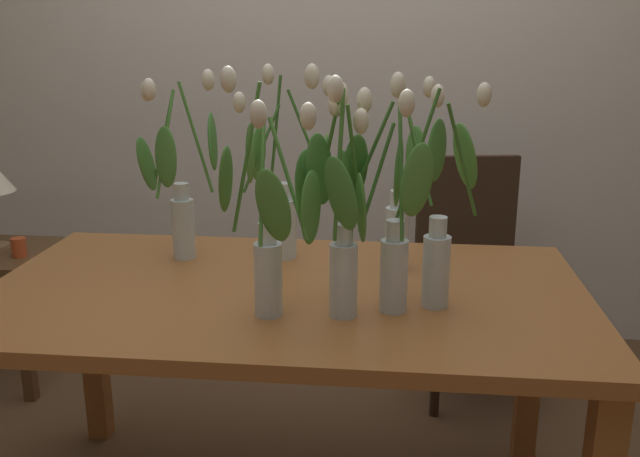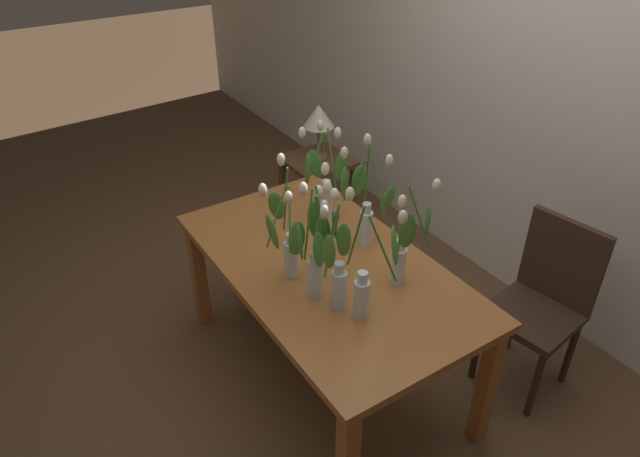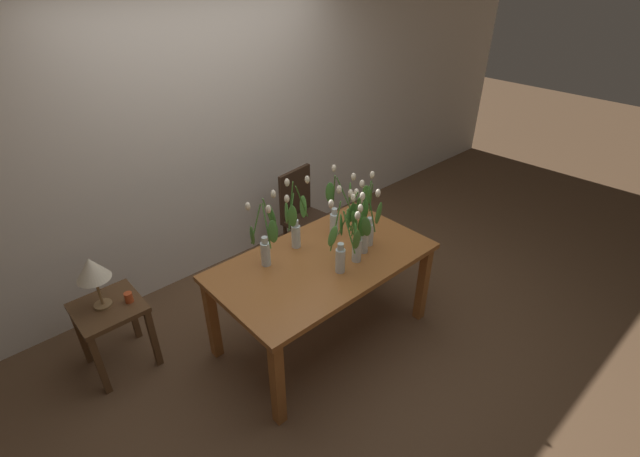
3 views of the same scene
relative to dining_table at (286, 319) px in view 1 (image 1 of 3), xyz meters
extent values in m
cube|color=silver|center=(0.00, 1.48, 0.70)|extent=(9.00, 0.10, 2.70)
cube|color=#A3602D|center=(0.00, 0.00, 0.07)|extent=(1.60, 0.90, 0.04)
cube|color=#A3602D|center=(-0.74, 0.39, -0.30)|extent=(0.07, 0.07, 0.70)
cube|color=#A3602D|center=(0.74, 0.39, -0.30)|extent=(0.07, 0.07, 0.70)
cylinder|color=silver|center=(-0.34, 0.22, 0.18)|extent=(0.07, 0.07, 0.18)
cylinder|color=silver|center=(-0.34, 0.22, 0.30)|extent=(0.04, 0.04, 0.05)
cylinder|color=silver|center=(-0.34, 0.22, 0.15)|extent=(0.06, 0.06, 0.11)
cylinder|color=#478433|center=(-0.36, 0.16, 0.45)|extent=(0.04, 0.11, 0.30)
ellipsoid|color=#F2E5C6|center=(-0.38, 0.10, 0.60)|extent=(0.04, 0.04, 0.06)
ellipsoid|color=#427F33|center=(-0.35, 0.11, 0.42)|extent=(0.07, 0.05, 0.17)
cylinder|color=#478433|center=(-0.29, 0.22, 0.46)|extent=(0.09, 0.01, 0.32)
ellipsoid|color=#F2E5C6|center=(-0.25, 0.22, 0.62)|extent=(0.04, 0.04, 0.06)
ellipsoid|color=#427F33|center=(-0.25, 0.25, 0.44)|extent=(0.04, 0.11, 0.18)
cylinder|color=#478433|center=(-0.39, 0.24, 0.44)|extent=(0.09, 0.03, 0.29)
ellipsoid|color=#F2E5C6|center=(-0.44, 0.25, 0.59)|extent=(0.04, 0.04, 0.06)
ellipsoid|color=#427F33|center=(-0.44, 0.22, 0.38)|extent=(0.06, 0.11, 0.18)
cylinder|color=silver|center=(0.29, -0.13, 0.18)|extent=(0.07, 0.07, 0.18)
cylinder|color=silver|center=(0.29, -0.13, 0.30)|extent=(0.04, 0.04, 0.05)
cylinder|color=silver|center=(0.29, -0.13, 0.15)|extent=(0.06, 0.06, 0.11)
cylinder|color=#3D752D|center=(0.24, -0.14, 0.42)|extent=(0.08, 0.03, 0.26)
ellipsoid|color=#F2E5C6|center=(0.20, -0.15, 0.56)|extent=(0.04, 0.04, 0.06)
ellipsoid|color=#4C8E38|center=(0.21, -0.18, 0.36)|extent=(0.05, 0.09, 0.18)
cylinder|color=#3D752D|center=(0.30, -0.18, 0.45)|extent=(0.02, 0.08, 0.31)
ellipsoid|color=#F2E5C6|center=(0.30, -0.21, 0.60)|extent=(0.04, 0.04, 0.06)
ellipsoid|color=#4C8E38|center=(0.33, -0.21, 0.44)|extent=(0.09, 0.04, 0.18)
cylinder|color=#3D752D|center=(0.22, -0.11, 0.45)|extent=(0.13, 0.03, 0.30)
ellipsoid|color=#F2E5C6|center=(0.15, -0.10, 0.61)|extent=(0.04, 0.04, 0.06)
ellipsoid|color=#4C8E38|center=(0.17, -0.13, 0.40)|extent=(0.05, 0.08, 0.17)
cylinder|color=silver|center=(0.39, -0.09, 0.18)|extent=(0.07, 0.07, 0.18)
cylinder|color=silver|center=(0.39, -0.09, 0.30)|extent=(0.04, 0.04, 0.05)
cylinder|color=silver|center=(0.39, -0.09, 0.15)|extent=(0.06, 0.06, 0.11)
cylinder|color=#3D752D|center=(0.33, -0.08, 0.46)|extent=(0.10, 0.01, 0.33)
ellipsoid|color=#F2E5C6|center=(0.28, -0.08, 0.63)|extent=(0.04, 0.04, 0.06)
ellipsoid|color=#4C8E38|center=(0.29, -0.11, 0.43)|extent=(0.03, 0.09, 0.18)
cylinder|color=#3D752D|center=(0.44, -0.04, 0.45)|extent=(0.10, 0.09, 0.29)
ellipsoid|color=#F2E5C6|center=(0.49, 0.01, 0.60)|extent=(0.04, 0.04, 0.06)
ellipsoid|color=#4C8E38|center=(0.46, 0.01, 0.45)|extent=(0.10, 0.07, 0.18)
cylinder|color=silver|center=(-0.01, -0.19, 0.18)|extent=(0.07, 0.07, 0.18)
cylinder|color=silver|center=(-0.01, -0.19, 0.30)|extent=(0.04, 0.04, 0.05)
cylinder|color=silver|center=(-0.01, -0.19, 0.15)|extent=(0.06, 0.06, 0.11)
cylinder|color=#478433|center=(-0.01, -0.26, 0.44)|extent=(0.02, 0.12, 0.28)
ellipsoid|color=#F2E5C6|center=(0.00, -0.32, 0.59)|extent=(0.04, 0.04, 0.06)
ellipsoid|color=#4C8E38|center=(0.02, -0.30, 0.39)|extent=(0.10, 0.05, 0.18)
cylinder|color=#478433|center=(0.05, -0.22, 0.43)|extent=(0.10, 0.07, 0.27)
ellipsoid|color=#F2E5C6|center=(0.09, -0.25, 0.58)|extent=(0.04, 0.04, 0.06)
ellipsoid|color=#4C8E38|center=(0.10, -0.22, 0.37)|extent=(0.06, 0.09, 0.18)
cylinder|color=#478433|center=(-0.06, -0.18, 0.47)|extent=(0.08, 0.02, 0.35)
ellipsoid|color=#F2E5C6|center=(-0.09, -0.17, 0.65)|extent=(0.04, 0.04, 0.06)
ellipsoid|color=#4C8E38|center=(-0.10, -0.20, 0.43)|extent=(0.05, 0.12, 0.18)
cylinder|color=silver|center=(0.17, -0.17, 0.18)|extent=(0.07, 0.07, 0.18)
cylinder|color=silver|center=(0.17, -0.17, 0.30)|extent=(0.04, 0.04, 0.05)
cylinder|color=silver|center=(0.17, -0.17, 0.15)|extent=(0.06, 0.06, 0.11)
cylinder|color=#478433|center=(0.16, -0.20, 0.46)|extent=(0.02, 0.04, 0.34)
ellipsoid|color=#F2E5C6|center=(0.15, -0.21, 0.63)|extent=(0.04, 0.04, 0.06)
ellipsoid|color=#427F33|center=(0.17, -0.25, 0.41)|extent=(0.11, 0.05, 0.18)
cylinder|color=#478433|center=(0.12, -0.12, 0.47)|extent=(0.09, 0.10, 0.34)
ellipsoid|color=#F2E5C6|center=(0.08, -0.07, 0.65)|extent=(0.04, 0.04, 0.06)
ellipsoid|color=#427F33|center=(0.07, -0.10, 0.40)|extent=(0.07, 0.07, 0.17)
cylinder|color=#478433|center=(0.15, -0.15, 0.44)|extent=(0.03, 0.04, 0.30)
ellipsoid|color=#F2E5C6|center=(0.14, -0.14, 0.59)|extent=(0.04, 0.04, 0.06)
ellipsoid|color=#427F33|center=(0.11, -0.13, 0.44)|extent=(0.08, 0.06, 0.18)
cylinder|color=#478433|center=(0.19, -0.13, 0.45)|extent=(0.04, 0.07, 0.30)
ellipsoid|color=#F2E5C6|center=(0.21, -0.10, 0.60)|extent=(0.04, 0.04, 0.06)
ellipsoid|color=#427F33|center=(0.19, -0.08, 0.44)|extent=(0.09, 0.09, 0.18)
cylinder|color=silver|center=(-0.04, 0.26, 0.18)|extent=(0.07, 0.07, 0.18)
cylinder|color=silver|center=(-0.04, 0.26, 0.30)|extent=(0.04, 0.04, 0.05)
cylinder|color=silver|center=(-0.04, 0.26, 0.15)|extent=(0.06, 0.06, 0.11)
cylinder|color=#3D752D|center=(-0.10, 0.23, 0.43)|extent=(0.11, 0.06, 0.25)
ellipsoid|color=#F2E5C6|center=(-0.15, 0.20, 0.56)|extent=(0.04, 0.04, 0.06)
ellipsoid|color=#4C8E38|center=(-0.12, 0.18, 0.42)|extent=(0.06, 0.08, 0.17)
cylinder|color=#3D752D|center=(-0.07, 0.27, 0.46)|extent=(0.05, 0.03, 0.34)
ellipsoid|color=#F2E5C6|center=(-0.09, 0.28, 0.63)|extent=(0.04, 0.04, 0.06)
ellipsoid|color=#4C8E38|center=(-0.12, 0.26, 0.41)|extent=(0.06, 0.08, 0.17)
cylinder|color=#3D752D|center=(0.03, 0.26, 0.45)|extent=(0.12, 0.02, 0.29)
ellipsoid|color=#F2E5C6|center=(0.09, 0.27, 0.60)|extent=(0.04, 0.04, 0.06)
ellipsoid|color=#4C8E38|center=(0.07, 0.30, 0.38)|extent=(0.05, 0.10, 0.18)
cylinder|color=silver|center=(0.29, 0.19, 0.18)|extent=(0.07, 0.07, 0.18)
cylinder|color=silver|center=(0.29, 0.19, 0.30)|extent=(0.04, 0.04, 0.05)
cylinder|color=silver|center=(0.29, 0.19, 0.15)|extent=(0.06, 0.06, 0.11)
cylinder|color=#3D752D|center=(0.34, 0.14, 0.44)|extent=(0.09, 0.10, 0.28)
ellipsoid|color=#F2E5C6|center=(0.39, 0.10, 0.59)|extent=(0.04, 0.04, 0.06)
ellipsoid|color=#427F33|center=(0.39, 0.13, 0.45)|extent=(0.07, 0.07, 0.17)
cylinder|color=#3D752D|center=(0.34, 0.24, 0.45)|extent=(0.08, 0.09, 0.29)
ellipsoid|color=#F2E5C6|center=(0.37, 0.29, 0.60)|extent=(0.04, 0.04, 0.06)
ellipsoid|color=#427F33|center=(0.34, 0.29, 0.41)|extent=(0.07, 0.06, 0.17)
cube|color=#382619|center=(0.60, 0.84, -0.20)|extent=(0.45, 0.45, 0.04)
cylinder|color=#382619|center=(0.79, 0.70, -0.43)|extent=(0.04, 0.04, 0.43)
cylinder|color=#382619|center=(0.46, 0.65, -0.43)|extent=(0.04, 0.04, 0.43)
cylinder|color=#382619|center=(0.74, 1.04, -0.43)|extent=(0.04, 0.04, 0.43)
cylinder|color=#382619|center=(0.41, 0.99, -0.43)|extent=(0.04, 0.04, 0.43)
cube|color=#382619|center=(0.57, 1.02, 0.05)|extent=(0.40, 0.09, 0.46)
cube|color=brown|center=(-1.11, 0.60, -0.39)|extent=(0.04, 0.04, 0.51)
cube|color=brown|center=(-1.11, 0.98, -0.39)|extent=(0.04, 0.04, 0.51)
cylinder|color=#CC4C23|center=(-1.17, 0.73, -0.06)|extent=(0.06, 0.06, 0.07)
camera|label=1|loc=(0.28, -1.73, 0.75)|focal=39.19mm
camera|label=2|loc=(1.84, -1.23, 1.72)|focal=32.14mm
camera|label=3|loc=(-1.80, -1.96, 1.98)|focal=25.26mm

